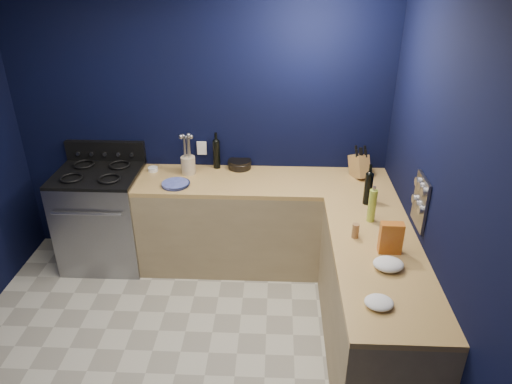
# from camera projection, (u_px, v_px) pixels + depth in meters

# --- Properties ---
(floor) EXTENTS (3.50, 3.50, 0.02)m
(floor) POSITION_uv_depth(u_px,v_px,m) (175.00, 375.00, 3.48)
(floor) COLOR #BBB6A3
(floor) RESTS_ON ground
(wall_back) EXTENTS (3.50, 0.02, 2.60)m
(wall_back) POSITION_uv_depth(u_px,v_px,m) (201.00, 125.00, 4.45)
(wall_back) COLOR black
(wall_back) RESTS_ON ground
(wall_right) EXTENTS (0.02, 3.50, 2.60)m
(wall_right) POSITION_uv_depth(u_px,v_px,m) (452.00, 228.00, 2.81)
(wall_right) COLOR black
(wall_right) RESTS_ON ground
(cab_back) EXTENTS (2.30, 0.63, 0.86)m
(cab_back) POSITION_uv_depth(u_px,v_px,m) (263.00, 224.00, 4.53)
(cab_back) COLOR #9C8660
(cab_back) RESTS_ON floor
(top_back) EXTENTS (2.30, 0.63, 0.04)m
(top_back) POSITION_uv_depth(u_px,v_px,m) (264.00, 182.00, 4.33)
(top_back) COLOR olive
(top_back) RESTS_ON cab_back
(cab_right) EXTENTS (0.63, 1.67, 0.86)m
(cab_right) POSITION_uv_depth(u_px,v_px,m) (372.00, 308.00, 3.48)
(cab_right) COLOR #9C8660
(cab_right) RESTS_ON floor
(top_right) EXTENTS (0.63, 1.67, 0.04)m
(top_right) POSITION_uv_depth(u_px,v_px,m) (380.00, 257.00, 3.27)
(top_right) COLOR olive
(top_right) RESTS_ON cab_right
(gas_range) EXTENTS (0.76, 0.66, 0.92)m
(gas_range) POSITION_uv_depth(u_px,v_px,m) (104.00, 219.00, 4.57)
(gas_range) COLOR gray
(gas_range) RESTS_ON floor
(oven_door) EXTENTS (0.59, 0.02, 0.42)m
(oven_door) POSITION_uv_depth(u_px,v_px,m) (93.00, 238.00, 4.29)
(oven_door) COLOR black
(oven_door) RESTS_ON gas_range
(cooktop) EXTENTS (0.76, 0.66, 0.03)m
(cooktop) POSITION_uv_depth(u_px,v_px,m) (97.00, 174.00, 4.35)
(cooktop) COLOR black
(cooktop) RESTS_ON gas_range
(backguard) EXTENTS (0.76, 0.06, 0.20)m
(backguard) POSITION_uv_depth(u_px,v_px,m) (106.00, 151.00, 4.57)
(backguard) COLOR black
(backguard) RESTS_ON gas_range
(spice_panel) EXTENTS (0.02, 0.28, 0.38)m
(spice_panel) POSITION_uv_depth(u_px,v_px,m) (421.00, 202.00, 3.36)
(spice_panel) COLOR gray
(spice_panel) RESTS_ON wall_right
(wall_outlet) EXTENTS (0.09, 0.02, 0.13)m
(wall_outlet) POSITION_uv_depth(u_px,v_px,m) (202.00, 148.00, 4.53)
(wall_outlet) COLOR white
(wall_outlet) RESTS_ON wall_back
(plate_stack) EXTENTS (0.26, 0.26, 0.03)m
(plate_stack) POSITION_uv_depth(u_px,v_px,m) (175.00, 184.00, 4.21)
(plate_stack) COLOR #3F4A9D
(plate_stack) RESTS_ON top_back
(ramekin) EXTENTS (0.11, 0.11, 0.04)m
(ramekin) POSITION_uv_depth(u_px,v_px,m) (153.00, 169.00, 4.48)
(ramekin) COLOR white
(ramekin) RESTS_ON top_back
(utensil_crock) EXTENTS (0.16, 0.16, 0.17)m
(utensil_crock) POSITION_uv_depth(u_px,v_px,m) (188.00, 165.00, 4.41)
(utensil_crock) COLOR beige
(utensil_crock) RESTS_ON top_back
(wine_bottle_back) EXTENTS (0.07, 0.07, 0.27)m
(wine_bottle_back) POSITION_uv_depth(u_px,v_px,m) (217.00, 154.00, 4.50)
(wine_bottle_back) COLOR black
(wine_bottle_back) RESTS_ON top_back
(lemon_basket) EXTENTS (0.24, 0.24, 0.08)m
(lemon_basket) POSITION_uv_depth(u_px,v_px,m) (240.00, 164.00, 4.53)
(lemon_basket) COLOR black
(lemon_basket) RESTS_ON top_back
(knife_block) EXTENTS (0.20, 0.27, 0.25)m
(knife_block) POSITION_uv_depth(u_px,v_px,m) (359.00, 166.00, 4.34)
(knife_block) COLOR olive
(knife_block) RESTS_ON top_back
(wine_bottle_right) EXTENTS (0.09, 0.09, 0.27)m
(wine_bottle_right) POSITION_uv_depth(u_px,v_px,m) (368.00, 189.00, 3.86)
(wine_bottle_right) COLOR black
(wine_bottle_right) RESTS_ON top_right
(oil_bottle) EXTENTS (0.07, 0.07, 0.26)m
(oil_bottle) POSITION_uv_depth(u_px,v_px,m) (372.00, 206.00, 3.61)
(oil_bottle) COLOR #94AD34
(oil_bottle) RESTS_ON top_right
(spice_jar_near) EXTENTS (0.06, 0.06, 0.11)m
(spice_jar_near) POSITION_uv_depth(u_px,v_px,m) (355.00, 231.00, 3.44)
(spice_jar_near) COLOR olive
(spice_jar_near) RESTS_ON top_right
(spice_jar_far) EXTENTS (0.06, 0.06, 0.09)m
(spice_jar_far) POSITION_uv_depth(u_px,v_px,m) (396.00, 231.00, 3.46)
(spice_jar_far) COLOR olive
(spice_jar_far) RESTS_ON top_right
(crouton_bag) EXTENTS (0.16, 0.08, 0.23)m
(crouton_bag) POSITION_uv_depth(u_px,v_px,m) (391.00, 238.00, 3.25)
(crouton_bag) COLOR #AB2921
(crouton_bag) RESTS_ON top_right
(towel_front) EXTENTS (0.22, 0.20, 0.07)m
(towel_front) POSITION_uv_depth(u_px,v_px,m) (388.00, 264.00, 3.11)
(towel_front) COLOR white
(towel_front) RESTS_ON top_right
(towel_end) EXTENTS (0.19, 0.18, 0.05)m
(towel_end) POSITION_uv_depth(u_px,v_px,m) (379.00, 302.00, 2.79)
(towel_end) COLOR white
(towel_end) RESTS_ON top_right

